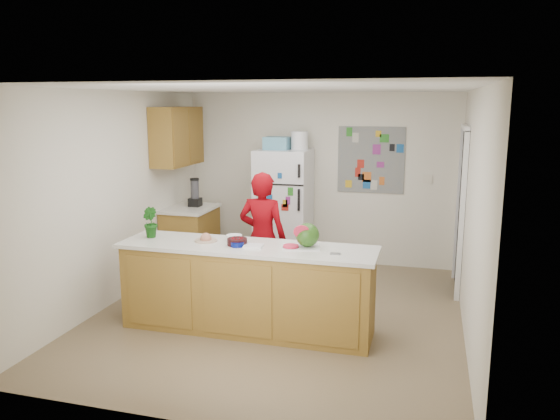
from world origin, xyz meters
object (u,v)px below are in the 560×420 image
(refrigerator, at_px, (284,208))
(person, at_px, (263,238))
(cherry_bowl, at_px, (237,242))
(watermelon, at_px, (307,235))

(refrigerator, height_order, person, refrigerator)
(refrigerator, relative_size, cherry_bowl, 8.26)
(refrigerator, xyz_separation_m, watermelon, (0.87, -2.31, 0.20))
(refrigerator, height_order, watermelon, refrigerator)
(watermelon, xyz_separation_m, cherry_bowl, (-0.72, -0.09, -0.10))
(watermelon, bearing_deg, refrigerator, 110.67)
(cherry_bowl, bearing_deg, watermelon, 7.18)
(person, distance_m, cherry_bowl, 0.89)
(cherry_bowl, bearing_deg, refrigerator, 93.67)
(person, xyz_separation_m, watermelon, (0.72, -0.78, 0.27))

